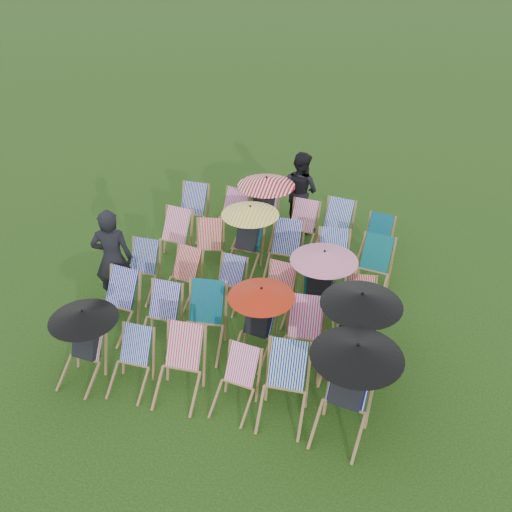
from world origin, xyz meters
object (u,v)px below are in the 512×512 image
(deckchair_5, at_px, (347,388))
(deckchair_29, at_px, (376,241))
(deckchair_0, at_px, (82,344))
(person_left, at_px, (113,259))
(person_rear, at_px, (300,191))

(deckchair_5, bearing_deg, deckchair_29, 99.03)
(deckchair_0, xyz_separation_m, person_left, (-0.41, 1.83, 0.31))
(deckchair_5, height_order, deckchair_29, deckchair_5)
(deckchair_29, xyz_separation_m, person_rear, (-1.75, 0.92, 0.45))
(person_rear, bearing_deg, deckchair_0, 96.77)
(deckchair_5, bearing_deg, person_rear, 116.78)
(deckchair_0, distance_m, deckchair_5, 3.94)
(person_left, bearing_deg, person_rear, -143.26)
(deckchair_29, bearing_deg, deckchair_0, -120.02)
(deckchair_0, distance_m, person_left, 1.90)
(deckchair_0, height_order, deckchair_29, deckchair_0)
(deckchair_29, xyz_separation_m, person_left, (-4.31, -2.73, 0.51))
(deckchair_5, distance_m, person_rear, 5.72)
(deckchair_5, bearing_deg, person_left, 166.23)
(person_left, height_order, person_rear, person_left)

